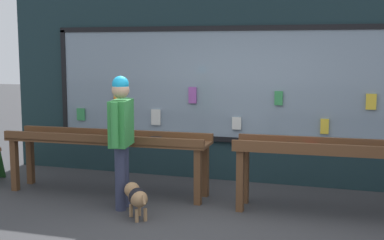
{
  "coord_description": "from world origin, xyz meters",
  "views": [
    {
      "loc": [
        1.75,
        -5.75,
        2.1
      ],
      "look_at": [
        -0.36,
        0.84,
        1.15
      ],
      "focal_mm": 50.0,
      "sensor_mm": 36.0,
      "label": 1
    }
  ],
  "objects_px": {
    "display_table_left": "(108,144)",
    "person_browsing": "(121,131)",
    "display_table_right": "(354,156)",
    "small_dog": "(137,196)"
  },
  "relations": [
    {
      "from": "display_table_left",
      "to": "person_browsing",
      "type": "bearing_deg",
      "value": -50.47
    },
    {
      "from": "display_table_left",
      "to": "display_table_right",
      "type": "distance_m",
      "value": 3.37
    },
    {
      "from": "display_table_left",
      "to": "person_browsing",
      "type": "relative_size",
      "value": 1.73
    },
    {
      "from": "display_table_right",
      "to": "small_dog",
      "type": "bearing_deg",
      "value": -160.26
    },
    {
      "from": "person_browsing",
      "to": "small_dog",
      "type": "bearing_deg",
      "value": -141.66
    },
    {
      "from": "display_table_left",
      "to": "small_dog",
      "type": "height_order",
      "value": "display_table_left"
    },
    {
      "from": "display_table_left",
      "to": "small_dog",
      "type": "bearing_deg",
      "value": -47.46
    },
    {
      "from": "display_table_right",
      "to": "person_browsing",
      "type": "relative_size",
      "value": 1.73
    },
    {
      "from": "display_table_right",
      "to": "small_dog",
      "type": "xyz_separation_m",
      "value": [
        -2.54,
        -0.91,
        -0.49
      ]
    },
    {
      "from": "person_browsing",
      "to": "display_table_right",
      "type": "bearing_deg",
      "value": -87.52
    }
  ]
}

